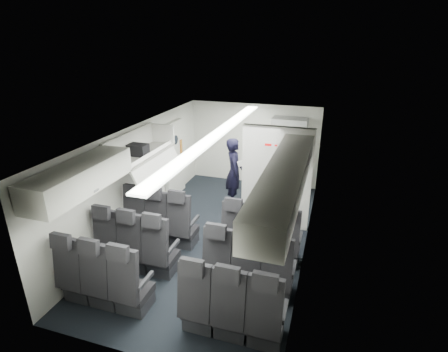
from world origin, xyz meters
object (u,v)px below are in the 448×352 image
Objects in this scene: flight_attendant at (234,172)px; seat_row_front at (209,232)px; boarding_door at (174,159)px; carry_on_bag at (138,150)px; seat_row_rear at (164,296)px; seat_row_mid at (189,259)px; galley_unit at (288,155)px.

seat_row_front is at bearing 163.98° from flight_attendant.
boarding_door is 5.26× the size of carry_on_bag.
seat_row_mid is at bearing 90.00° from seat_row_rear.
boarding_door is at bearing 112.87° from seat_row_rear.
galley_unit is 2.84m from boarding_door.
boarding_door is at bearing 97.59° from carry_on_bag.
carry_on_bag is at bearing 125.82° from seat_row_rear.
galley_unit is at bearing -60.28° from flight_attendant.
seat_row_front is 1.00× the size of seat_row_rear.
galley_unit reaches higher than carry_on_bag.
seat_row_rear is (0.00, -1.80, 0.00)m from seat_row_front.
seat_row_rear is at bearing -90.00° from seat_row_front.
seat_row_front is at bearing 90.00° from seat_row_mid.
boarding_door is at bearing -155.72° from galley_unit.
seat_row_mid is 0.90m from seat_row_rear.
seat_row_rear is 4.25m from boarding_door.
seat_row_front is at bearing 90.00° from seat_row_rear.
boarding_door is 1.54m from flight_attendant.
flight_attendant is at bearing -1.49° from boarding_door.
flight_attendant is at bearing 55.97° from carry_on_bag.
galley_unit is 1.02× the size of boarding_door.
galley_unit reaches higher than boarding_door.
carry_on_bag reaches higher than seat_row_front.
boarding_door is (-1.64, 2.09, 0.55)m from seat_row_front.
boarding_door is (-1.64, 3.89, 0.55)m from seat_row_rear.
boarding_door is (-1.64, 2.99, 0.55)m from seat_row_mid.
carry_on_bag is at bearing -127.82° from galley_unit.
carry_on_bag is (-2.38, -3.07, 0.83)m from galley_unit.
flight_attendant reaches higher than seat_row_front.
seat_row_front is 3.43m from galley_unit.
seat_row_rear is at bearing -52.78° from carry_on_bag.
seat_row_mid is at bearing -35.73° from carry_on_bag.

